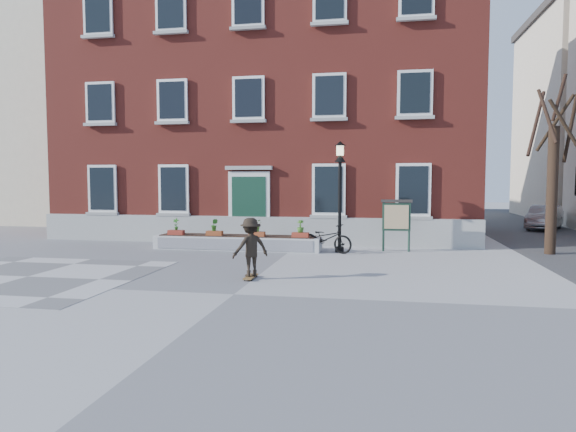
% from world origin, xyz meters
% --- Properties ---
extents(ground, '(100.00, 100.00, 0.00)m').
position_xyz_m(ground, '(0.00, 0.00, 0.00)').
color(ground, gray).
rests_on(ground, ground).
extents(checker_patch, '(6.00, 6.00, 0.01)m').
position_xyz_m(checker_patch, '(-6.00, 1.00, 0.01)').
color(checker_patch, '#5C5C5E').
rests_on(checker_patch, ground).
extents(distant_building, '(10.00, 12.00, 13.00)m').
position_xyz_m(distant_building, '(-18.00, 20.00, 6.50)').
color(distant_building, beige).
rests_on(distant_building, ground).
extents(bicycle, '(2.04, 1.16, 1.01)m').
position_xyz_m(bicycle, '(1.32, 6.95, 0.51)').
color(bicycle, black).
rests_on(bicycle, ground).
extents(parked_car, '(2.77, 4.00, 1.25)m').
position_xyz_m(parked_car, '(11.51, 17.39, 0.62)').
color(parked_car, '#A7AAAC').
rests_on(parked_car, ground).
extents(brick_building, '(18.40, 10.85, 12.60)m').
position_xyz_m(brick_building, '(-2.00, 13.98, 6.30)').
color(brick_building, maroon).
rests_on(brick_building, ground).
extents(planter_assembly, '(6.20, 1.12, 1.15)m').
position_xyz_m(planter_assembly, '(-1.99, 7.18, 0.31)').
color(planter_assembly, silver).
rests_on(planter_assembly, ground).
extents(bare_tree, '(1.83, 1.83, 6.16)m').
position_xyz_m(bare_tree, '(9.01, 8.01, 2.79)').
color(bare_tree, '#312015').
rests_on(bare_tree, ground).
extents(lamp_post, '(0.40, 0.40, 3.93)m').
position_xyz_m(lamp_post, '(1.78, 7.18, 2.54)').
color(lamp_post, black).
rests_on(lamp_post, ground).
extents(notice_board, '(1.10, 0.16, 1.87)m').
position_xyz_m(notice_board, '(3.76, 7.71, 1.26)').
color(notice_board, '#172E21').
rests_on(notice_board, ground).
extents(skateboarder, '(1.12, 1.05, 1.60)m').
position_xyz_m(skateboarder, '(-0.09, 1.82, 0.83)').
color(skateboarder, brown).
rests_on(skateboarder, ground).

